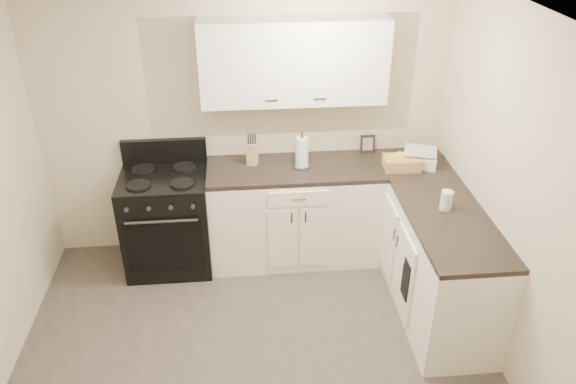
{
  "coord_description": "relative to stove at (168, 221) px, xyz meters",
  "views": [
    {
      "loc": [
        -0.04,
        -2.85,
        3.21
      ],
      "look_at": [
        0.3,
        0.85,
        1.07
      ],
      "focal_mm": 35.0,
      "sensor_mm": 36.0,
      "label": 1
    }
  ],
  "objects": [
    {
      "name": "floor",
      "position": [
        0.73,
        -1.48,
        -0.46
      ],
      "size": [
        3.6,
        3.6,
        0.0
      ],
      "primitive_type": "plane",
      "color": "#473F38",
      "rests_on": "ground"
    },
    {
      "name": "ceiling",
      "position": [
        0.73,
        -1.48,
        2.04
      ],
      "size": [
        3.6,
        3.6,
        0.0
      ],
      "primitive_type": "plane",
      "color": "white",
      "rests_on": "wall_back"
    },
    {
      "name": "wall_back",
      "position": [
        0.73,
        0.32,
        0.79
      ],
      "size": [
        3.6,
        0.0,
        3.6
      ],
      "primitive_type": "plane",
      "rotation": [
        1.57,
        0.0,
        0.0
      ],
      "color": "beige",
      "rests_on": "ground"
    },
    {
      "name": "wall_right",
      "position": [
        2.53,
        -1.48,
        0.79
      ],
      "size": [
        0.0,
        3.6,
        3.6
      ],
      "primitive_type": "plane",
      "rotation": [
        1.57,
        0.0,
        -1.57
      ],
      "color": "beige",
      "rests_on": "ground"
    },
    {
      "name": "base_cabinets_back",
      "position": [
        1.15,
        0.02,
        -0.01
      ],
      "size": [
        1.55,
        0.6,
        0.9
      ],
      "primitive_type": "cube",
      "color": "white",
      "rests_on": "floor"
    },
    {
      "name": "base_cabinets_right",
      "position": [
        2.23,
        -0.63,
        -0.01
      ],
      "size": [
        0.6,
        1.9,
        0.9
      ],
      "primitive_type": "cube",
      "color": "white",
      "rests_on": "floor"
    },
    {
      "name": "countertop_back",
      "position": [
        1.15,
        0.02,
        0.46
      ],
      "size": [
        1.55,
        0.6,
        0.04
      ],
      "primitive_type": "cube",
      "color": "black",
      "rests_on": "base_cabinets_back"
    },
    {
      "name": "countertop_right",
      "position": [
        2.23,
        -0.63,
        0.46
      ],
      "size": [
        0.6,
        1.9,
        0.04
      ],
      "primitive_type": "cube",
      "color": "black",
      "rests_on": "base_cabinets_right"
    },
    {
      "name": "upper_cabinets",
      "position": [
        1.15,
        0.18,
        1.38
      ],
      "size": [
        1.55,
        0.3,
        0.7
      ],
      "primitive_type": "cube",
      "color": "white",
      "rests_on": "wall_back"
    },
    {
      "name": "stove",
      "position": [
        0.0,
        0.0,
        0.0
      ],
      "size": [
        0.75,
        0.64,
        0.91
      ],
      "primitive_type": "cube",
      "color": "black",
      "rests_on": "floor"
    },
    {
      "name": "knife_block",
      "position": [
        0.78,
        0.11,
        0.58
      ],
      "size": [
        0.11,
        0.1,
        0.2
      ],
      "primitive_type": "cube",
      "rotation": [
        0.0,
        0.0,
        -0.28
      ],
      "color": "#D7AC84",
      "rests_on": "countertop_back"
    },
    {
      "name": "paper_towel",
      "position": [
        1.21,
        0.03,
        0.62
      ],
      "size": [
        0.14,
        0.14,
        0.27
      ],
      "primitive_type": "cylinder",
      "rotation": [
        0.0,
        0.0,
        0.32
      ],
      "color": "white",
      "rests_on": "countertop_back"
    },
    {
      "name": "picture_frame",
      "position": [
        1.85,
        0.27,
        0.56
      ],
      "size": [
        0.13,
        0.04,
        0.17
      ],
      "primitive_type": "cube",
      "rotation": [
        -0.14,
        0.0,
        -0.01
      ],
      "color": "black",
      "rests_on": "countertop_back"
    },
    {
      "name": "wicker_basket",
      "position": [
        2.08,
        -0.08,
        0.53
      ],
      "size": [
        0.32,
        0.22,
        0.1
      ],
      "primitive_type": "cube",
      "rotation": [
        0.0,
        0.0,
        -0.04
      ],
      "color": "tan",
      "rests_on": "countertop_right"
    },
    {
      "name": "countertop_grill",
      "position": [
        2.26,
        -0.02,
        0.53
      ],
      "size": [
        0.34,
        0.33,
        0.1
      ],
      "primitive_type": "cube",
      "rotation": [
        0.0,
        0.0,
        -0.33
      ],
      "color": "white",
      "rests_on": "countertop_right"
    },
    {
      "name": "glass_jar",
      "position": [
        2.23,
        -0.78,
        0.56
      ],
      "size": [
        0.1,
        0.1,
        0.15
      ],
      "primitive_type": "cylinder",
      "rotation": [
        0.0,
        0.0,
        -0.09
      ],
      "color": "silver",
      "rests_on": "countertop_right"
    },
    {
      "name": "oven_mitt_near",
      "position": [
        1.91,
        -1.03,
        -0.02
      ],
      "size": [
        0.02,
        0.15,
        0.27
      ],
      "primitive_type": "cube",
      "color": "black",
      "rests_on": "base_cabinets_right"
    },
    {
      "name": "oven_mitt_far",
      "position": [
        1.91,
        -1.04,
        0.06
      ],
      "size": [
        0.02,
        0.14,
        0.25
      ],
      "primitive_type": "cube",
      "color": "black",
      "rests_on": "base_cabinets_right"
    }
  ]
}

